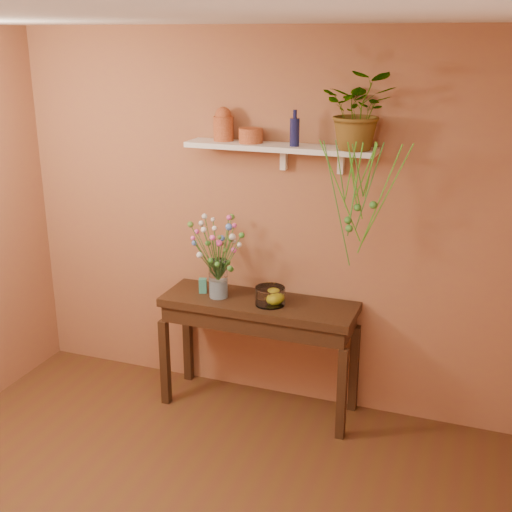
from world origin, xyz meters
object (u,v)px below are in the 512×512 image
sideboard (259,316)px  bouquet (218,243)px  glass_vase (218,281)px  blue_bottle (295,131)px  glass_bowl (270,297)px  terracotta_jug (223,125)px  spider_plant (360,110)px

sideboard → bouquet: 0.61m
glass_vase → bouquet: bouquet is taller
blue_bottle → glass_bowl: size_ratio=1.13×
blue_bottle → glass_vase: 1.19m
terracotta_jug → glass_bowl: bearing=-23.9°
terracotta_jug → glass_vase: bearing=-84.4°
spider_plant → blue_bottle: bearing=-179.9°
sideboard → bouquet: bouquet is taller
blue_bottle → glass_vase: (-0.51, -0.12, -1.07)m
sideboard → blue_bottle: size_ratio=5.91×
sideboard → terracotta_jug: terracotta_jug is taller
sideboard → spider_plant: 1.60m
blue_bottle → glass_bowl: bearing=-133.6°
blue_bottle → terracotta_jug: bearing=173.9°
bouquet → spider_plant: bearing=7.7°
spider_plant → glass_vase: 1.54m
sideboard → spider_plant: size_ratio=2.82×
sideboard → spider_plant: spider_plant is taller
sideboard → glass_bowl: glass_bowl is taller
terracotta_jug → spider_plant: size_ratio=0.47×
spider_plant → terracotta_jug: bearing=176.6°
spider_plant → glass_vase: spider_plant is taller
bouquet → glass_vase: bearing=154.1°
blue_bottle → glass_bowl: blue_bottle is taller
glass_bowl → bouquet: bearing=179.8°
terracotta_jug → glass_vase: (0.02, -0.18, -1.08)m
glass_vase → bouquet: bearing=-25.9°
spider_plant → glass_bowl: (-0.54, -0.13, -1.28)m
glass_vase → bouquet: size_ratio=0.60×
blue_bottle → bouquet: blue_bottle is taller
bouquet → terracotta_jug: bearing=97.7°
blue_bottle → spider_plant: spider_plant is taller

